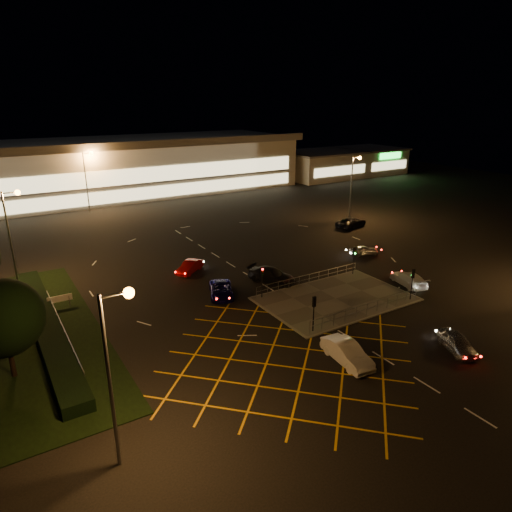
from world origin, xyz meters
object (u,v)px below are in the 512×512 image
car_far_dkgrey (271,275)px  car_east_grey (351,222)px  car_near_silver (457,343)px  signal_ne (354,255)px  car_approach_white (409,279)px  signal_se (413,278)px  signal_nw (262,276)px  car_left_blue (221,290)px  car_right_silver (364,250)px  car_circ_red (190,267)px  car_queue_white (347,353)px  signal_sw (314,307)px

car_far_dkgrey → car_east_grey: bearing=-1.4°
car_near_silver → signal_ne: bearing=98.8°
car_approach_white → signal_se: bearing=56.3°
signal_ne → car_near_silver: size_ratio=0.78×
signal_ne → car_approach_white: bearing=-60.9°
car_far_dkgrey → signal_nw: bearing=-165.1°
car_left_blue → car_approach_white: car_approach_white is taller
car_right_silver → car_east_grey: (7.65, 10.50, 0.15)m
signal_nw → car_circ_red: signal_nw is taller
signal_se → car_queue_white: signal_se is taller
car_circ_red → car_approach_white: car_approach_white is taller
car_circ_red → signal_sw: bearing=-26.6°
car_far_dkgrey → car_circ_red: (-6.28, 7.14, -0.10)m
signal_ne → car_right_silver: 7.41m
signal_sw → signal_ne: size_ratio=1.00×
signal_nw → signal_sw: bearing=-90.0°
signal_ne → signal_nw: bearing=180.0°
signal_sw → car_far_dkgrey: size_ratio=0.60×
car_far_dkgrey → car_approach_white: car_far_dkgrey is taller
signal_sw → car_approach_white: bearing=-169.6°
car_near_silver → car_left_blue: 21.66m
signal_sw → car_near_silver: 11.38m
signal_nw → car_near_silver: (7.66, -16.23, -1.68)m
car_queue_white → car_left_blue: bearing=104.5°
car_circ_red → car_left_blue: bearing=-36.5°
signal_sw → car_circ_red: (-3.12, 18.19, -1.71)m
car_near_silver → car_left_blue: size_ratio=0.85×
signal_nw → signal_ne: 12.00m
car_left_blue → car_east_grey: size_ratio=0.87×
car_approach_white → car_near_silver: bearing=69.8°
car_queue_white → car_east_grey: size_ratio=0.87×
car_right_silver → car_east_grey: size_ratio=0.65×
signal_nw → car_approach_white: size_ratio=0.67×
signal_nw → car_far_dkgrey: size_ratio=0.60×
signal_sw → signal_nw: (0.00, 7.99, 0.00)m
signal_nw → car_approach_white: (14.93, -5.25, -1.68)m
signal_ne → car_far_dkgrey: size_ratio=0.60×
signal_sw → car_left_blue: (-3.14, 10.53, -1.70)m
signal_ne → car_circ_red: (-15.12, 10.20, -1.71)m
car_near_silver → car_far_dkgrey: (-4.51, 19.29, 0.07)m
signal_se → car_left_blue: size_ratio=0.66×
car_queue_white → car_left_blue: (-2.41, 15.46, -0.12)m
signal_se → car_circ_red: size_ratio=0.79×
signal_nw → car_near_silver: signal_nw is taller
car_far_dkgrey → car_east_grey: 25.18m
signal_se → car_east_grey: bearing=-120.6°
signal_sw → car_queue_white: size_ratio=0.66×
signal_se → signal_ne: 7.99m
car_queue_white → car_east_grey: (26.17, 27.69, -0.03)m
car_queue_white → car_near_silver: bearing=-16.0°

